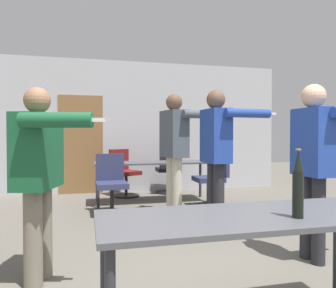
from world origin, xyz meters
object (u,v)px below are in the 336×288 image
(person_left_plaid, at_px, (175,143))
(person_far_watching, at_px, (217,146))
(person_center_tall, at_px, (314,154))
(office_chair_near_pushed, at_px, (124,174))
(office_chair_far_right, at_px, (213,181))
(office_chair_far_left, at_px, (111,186))
(office_chair_mid_tucked, at_px, (169,172))
(beer_bottle, at_px, (298,185))
(person_near_casual, at_px, (40,167))

(person_left_plaid, distance_m, person_far_watching, 0.91)
(person_center_tall, height_order, person_far_watching, person_far_watching)
(person_far_watching, height_order, office_chair_near_pushed, person_far_watching)
(office_chair_far_right, bearing_deg, office_chair_far_left, 95.52)
(office_chair_near_pushed, bearing_deg, person_center_tall, 82.66)
(person_far_watching, relative_size, office_chair_far_left, 1.93)
(office_chair_mid_tucked, distance_m, beer_bottle, 5.06)
(office_chair_far_right, bearing_deg, person_left_plaid, 121.83)
(office_chair_near_pushed, relative_size, office_chair_far_right, 1.00)
(office_chair_far_right, bearing_deg, person_center_tall, -178.48)
(person_near_casual, relative_size, person_far_watching, 0.90)
(person_left_plaid, xyz_separation_m, office_chair_mid_tucked, (0.37, 1.91, -0.64))
(person_center_tall, height_order, office_chair_mid_tucked, person_center_tall)
(person_center_tall, relative_size, office_chair_near_pushed, 1.81)
(person_near_casual, distance_m, person_far_watching, 2.23)
(office_chair_far_left, distance_m, beer_bottle, 3.57)
(person_center_tall, bearing_deg, office_chair_mid_tucked, -175.32)
(beer_bottle, bearing_deg, office_chair_far_left, 103.10)
(person_near_casual, xyz_separation_m, beer_bottle, (1.52, -1.22, -0.03))
(person_left_plaid, distance_m, office_chair_far_left, 1.18)
(person_near_casual, relative_size, beer_bottle, 4.09)
(person_near_casual, xyz_separation_m, office_chair_far_left, (0.72, 2.22, -0.52))
(person_center_tall, bearing_deg, beer_bottle, -43.12)
(office_chair_near_pushed, bearing_deg, person_left_plaid, 79.90)
(person_center_tall, relative_size, office_chair_far_left, 1.83)
(office_chair_near_pushed, xyz_separation_m, beer_bottle, (0.45, -4.95, 0.48))
(person_far_watching, height_order, beer_bottle, person_far_watching)
(person_near_casual, bearing_deg, person_far_watching, 133.43)
(person_left_plaid, height_order, person_center_tall, person_left_plaid)
(person_center_tall, distance_m, office_chair_mid_tucked, 4.00)
(person_left_plaid, height_order, office_chair_mid_tucked, person_left_plaid)
(office_chair_near_pushed, bearing_deg, office_chair_far_left, 49.66)
(office_chair_far_left, bearing_deg, beer_bottle, 100.99)
(office_chair_far_right, relative_size, beer_bottle, 2.40)
(person_far_watching, relative_size, office_chair_far_right, 1.90)
(person_center_tall, bearing_deg, person_left_plaid, -159.72)
(person_left_plaid, distance_m, office_chair_mid_tucked, 2.05)
(office_chair_mid_tucked, xyz_separation_m, office_chair_far_left, (-1.29, -1.58, -0.03))
(office_chair_far_right, bearing_deg, person_far_watching, 161.13)
(person_near_casual, xyz_separation_m, office_chair_near_pushed, (1.08, 3.73, -0.51))
(office_chair_mid_tucked, bearing_deg, office_chair_near_pushed, -174.16)
(person_far_watching, relative_size, office_chair_mid_tucked, 1.86)
(person_far_watching, bearing_deg, office_chair_far_right, 157.66)
(person_center_tall, bearing_deg, office_chair_far_left, -145.44)
(person_center_tall, height_order, office_chair_far_right, person_center_tall)
(person_near_casual, height_order, office_chair_mid_tucked, person_near_casual)
(person_near_casual, distance_m, beer_bottle, 1.95)
(person_left_plaid, xyz_separation_m, person_center_tall, (0.83, -2.03, -0.07))
(office_chair_far_left, xyz_separation_m, office_chair_far_right, (1.71, 0.15, 0.01))
(office_chair_near_pushed, relative_size, office_chair_mid_tucked, 0.98)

